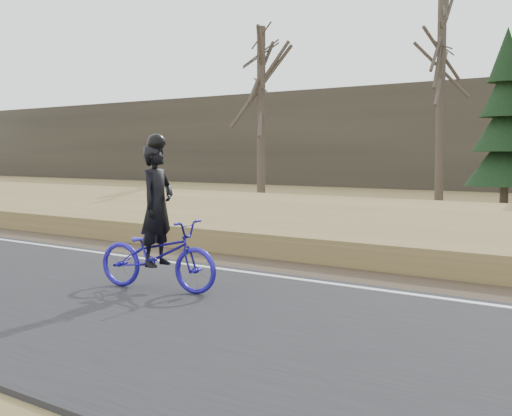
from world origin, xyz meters
The scene contains 7 objects.
ground centered at (0.00, 0.00, 0.00)m, with size 120.00×120.00×0.00m, color olive.
road centered at (0.00, -2.50, 0.03)m, with size 120.00×6.00×0.06m, color black.
edge_line centered at (0.00, 0.20, 0.07)m, with size 120.00×0.12×0.01m, color silver.
cyclist centered at (-4.20, -1.74, 0.76)m, with size 2.03×1.06×2.22m.
bare_tree_far_left centered at (-14.98, 14.32, 3.59)m, with size 0.36×0.36×7.17m, color #484035.
bare_tree_left centered at (-9.22, 18.84, 4.10)m, with size 0.36×0.36×8.20m, color #484035.
conifer centered at (-5.22, 15.11, 2.93)m, with size 2.60×2.60×6.20m.
Camera 1 is at (3.16, -8.71, 1.99)m, focal length 50.00 mm.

